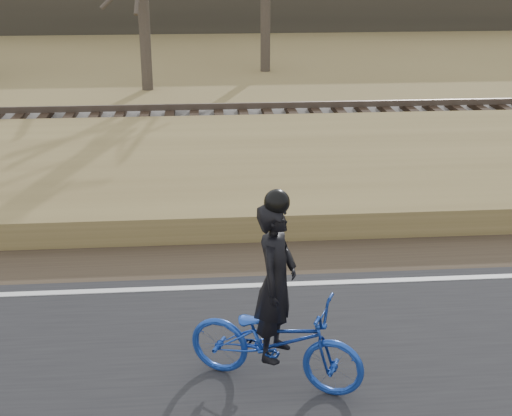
{
  "coord_description": "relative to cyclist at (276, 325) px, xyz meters",
  "views": [
    {
      "loc": [
        1.34,
        -8.62,
        4.6
      ],
      "look_at": [
        2.07,
        0.5,
        1.1
      ],
      "focal_mm": 50.0,
      "sensor_mm": 36.0,
      "label": 1
    }
  ],
  "objects": [
    {
      "name": "ground",
      "position": [
        -2.07,
        2.08,
        -0.76
      ],
      "size": [
        120.0,
        120.0,
        0.0
      ],
      "primitive_type": "plane",
      "color": "olive",
      "rests_on": "ground"
    },
    {
      "name": "edge_line",
      "position": [
        -2.07,
        2.28,
        -0.69
      ],
      "size": [
        120.0,
        0.12,
        0.01
      ],
      "primitive_type": "cube",
      "color": "silver",
      "rests_on": "road"
    },
    {
      "name": "shoulder",
      "position": [
        -2.07,
        3.28,
        -0.74
      ],
      "size": [
        120.0,
        1.6,
        0.04
      ],
      "primitive_type": "cube",
      "color": "#473A2B",
      "rests_on": "ground"
    },
    {
      "name": "embankment",
      "position": [
        -2.07,
        6.28,
        -0.54
      ],
      "size": [
        120.0,
        5.0,
        0.44
      ],
      "primitive_type": "cube",
      "color": "olive",
      "rests_on": "ground"
    },
    {
      "name": "ballast",
      "position": [
        -2.07,
        10.08,
        -0.53
      ],
      "size": [
        120.0,
        3.0,
        0.45
      ],
      "primitive_type": "cube",
      "color": "slate",
      "rests_on": "ground"
    },
    {
      "name": "railroad",
      "position": [
        -2.07,
        10.08,
        -0.23
      ],
      "size": [
        120.0,
        2.4,
        0.29
      ],
      "color": "black",
      "rests_on": "ballast"
    },
    {
      "name": "cyclist",
      "position": [
        0.0,
        0.0,
        0.0
      ],
      "size": [
        2.05,
        1.42,
        2.22
      ],
      "rotation": [
        0.0,
        0.0,
        1.14
      ],
      "color": "#173AA0",
      "rests_on": "road"
    }
  ]
}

